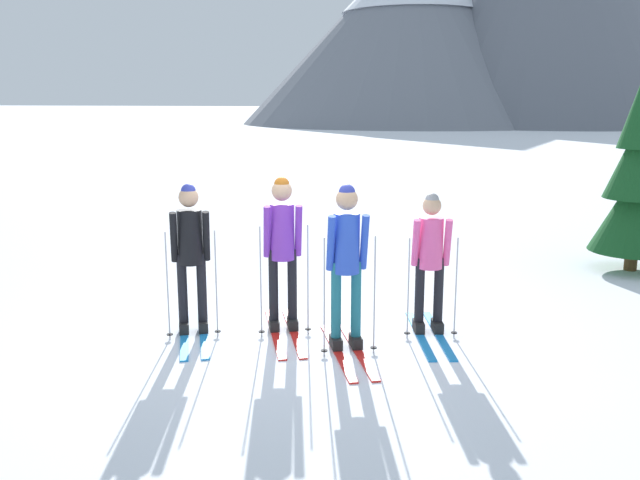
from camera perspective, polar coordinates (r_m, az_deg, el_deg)
The scene contains 7 objects.
ground_plane at distance 8.01m, azimuth -1.83°, elevation -7.88°, with size 400.00×400.00×0.00m, color white.
skier_in_black at distance 7.92m, azimuth -10.74°, elevation -1.02°, with size 0.95×1.60×1.75m.
skier_in_purple at distance 7.87m, azimuth -3.15°, elevation -0.58°, with size 0.95×1.72×1.82m.
skier_in_blue at distance 7.28m, azimuth 2.24°, elevation -1.63°, with size 0.94×1.69×1.81m.
skier_in_pink at distance 7.92m, azimuth 9.17°, elevation -1.32°, with size 0.72×1.67×1.65m.
pine_tree_near at distance 11.72m, azimuth 25.07°, elevation 4.80°, with size 1.35×1.35×3.26m.
mountain_ridge_distant at distance 74.92m, azimuth 13.40°, elevation 18.16°, with size 47.02×35.17×25.63m.
Camera 1 is at (1.98, -7.28, 2.70)m, focal length 38.33 mm.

